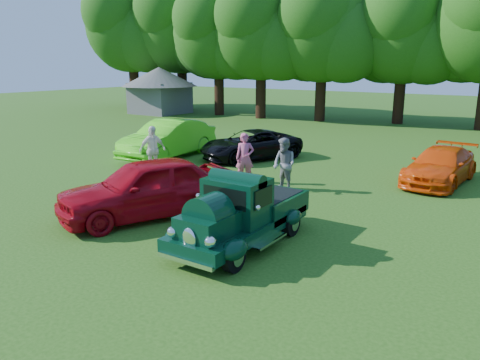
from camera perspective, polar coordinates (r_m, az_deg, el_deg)
The scene contains 11 objects.
ground at distance 11.77m, azimuth -1.29°, elevation -7.13°, with size 120.00×120.00×0.00m, color #204B11.
hero_pickup at distance 11.23m, azimuth 0.22°, elevation -4.27°, with size 1.99×4.27×1.67m.
red_convertible at distance 13.43m, azimuth -11.33°, elevation -0.92°, with size 1.99×4.94×1.68m, color #A40713.
back_car_lime at distance 21.84m, azimuth -8.74°, elevation 4.98°, with size 1.81×5.19×1.71m, color #4AD91D.
back_car_black at distance 21.21m, azimuth 1.30°, elevation 4.32°, with size 2.17×4.71×1.31m, color black.
back_car_orange at distance 18.40m, azimuth 23.22°, elevation 1.60°, with size 1.79×4.40×1.28m, color #E34408.
spectator_pink at distance 16.96m, azimuth 0.60°, elevation 2.70°, with size 0.66×0.43×1.81m, color #C6517E.
spectator_grey at distance 15.97m, azimuth 5.41°, elevation 1.90°, with size 0.88×0.68×1.81m, color slate.
spectator_white at distance 18.56m, azimuth -10.63°, elevation 3.59°, with size 1.11×0.46×1.90m, color white.
gazebo at distance 41.27m, azimuth -9.78°, elevation 11.34°, with size 6.40×6.40×3.90m.
tree_line at distance 33.78m, azimuth 24.97°, elevation 17.56°, with size 64.52×10.57×12.26m.
Camera 1 is at (6.31, -8.97, 4.27)m, focal length 35.00 mm.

